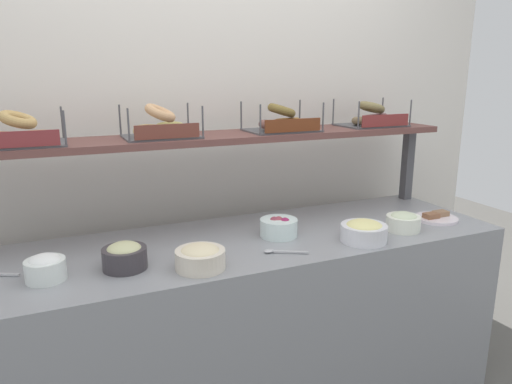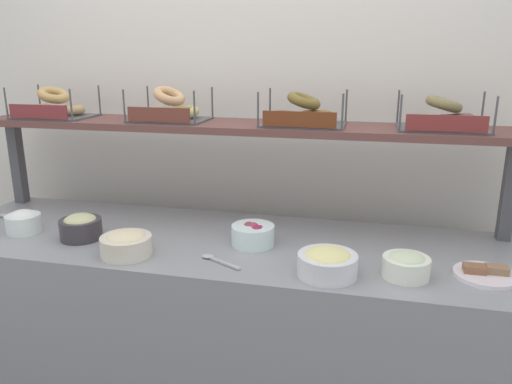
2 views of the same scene
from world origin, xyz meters
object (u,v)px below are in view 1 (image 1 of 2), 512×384
object	(u,v)px
bowl_scallion_spread	(403,221)
bagel_basket_plain	(161,127)
bowl_potato_salad	(200,257)
bowl_egg_salad	(364,231)
bowl_beet_salad	(279,227)
serving_plate_white	(436,218)
bowl_cream_cheese	(45,267)
serving_spoon_near_plate	(279,251)
bagel_basket_cinnamon_raisin	(281,122)
bagel_basket_poppy	(371,117)
bagel_basket_sesame	(19,134)
bowl_tuna_salad	(125,256)

from	to	relation	value
bowl_scallion_spread	bagel_basket_plain	xyz separation A→B (m)	(-1.00, 0.44, 0.43)
bowl_potato_salad	bowl_egg_salad	size ratio (longest dim) A/B	0.93
bowl_beet_salad	serving_plate_white	bearing A→B (deg)	-7.04
bowl_cream_cheese	bowl_scallion_spread	bearing A→B (deg)	-2.80
bowl_scallion_spread	bowl_cream_cheese	world-z (taller)	bowl_cream_cheese
serving_spoon_near_plate	bagel_basket_cinnamon_raisin	world-z (taller)	bagel_basket_cinnamon_raisin
bowl_egg_salad	bagel_basket_plain	xyz separation A→B (m)	(-0.75, 0.49, 0.43)
serving_spoon_near_plate	bagel_basket_poppy	size ratio (longest dim) A/B	0.49
bowl_cream_cheese	bagel_basket_cinnamon_raisin	distance (m)	1.23
bagel_basket_sesame	bagel_basket_cinnamon_raisin	distance (m)	1.15
bowl_potato_salad	bagel_basket_plain	size ratio (longest dim) A/B	0.58
bagel_basket_sesame	bagel_basket_plain	distance (m)	0.56
bowl_egg_salad	bagel_basket_poppy	size ratio (longest dim) A/B	0.60
bowl_scallion_spread	serving_plate_white	world-z (taller)	bowl_scallion_spread
bowl_egg_salad	bowl_tuna_salad	bearing A→B (deg)	173.45
bowl_scallion_spread	bowl_cream_cheese	xyz separation A→B (m)	(-1.51, 0.07, 0.00)
bagel_basket_poppy	bowl_beet_salad	bearing A→B (deg)	-157.43
serving_plate_white	serving_spoon_near_plate	size ratio (longest dim) A/B	1.23
serving_plate_white	bagel_basket_cinnamon_raisin	size ratio (longest dim) A/B	0.60
bowl_tuna_salad	serving_plate_white	xyz separation A→B (m)	(1.50, -0.01, -0.04)
bowl_potato_salad	bowl_scallion_spread	bearing A→B (deg)	2.67
serving_spoon_near_plate	bowl_cream_cheese	bearing A→B (deg)	173.40
bowl_egg_salad	bagel_basket_poppy	xyz separation A→B (m)	(0.38, 0.49, 0.43)
bowl_egg_salad	bagel_basket_sesame	world-z (taller)	bagel_basket_sesame
bowl_egg_salad	bagel_basket_plain	size ratio (longest dim) A/B	0.62
bowl_scallion_spread	bagel_basket_sesame	world-z (taller)	bagel_basket_sesame
bowl_egg_salad	bagel_basket_poppy	distance (m)	0.75
bagel_basket_sesame	bagel_basket_poppy	size ratio (longest dim) A/B	0.99
bowl_scallion_spread	serving_spoon_near_plate	world-z (taller)	bowl_scallion_spread
bowl_egg_salad	bagel_basket_sesame	bearing A→B (deg)	160.11
bowl_cream_cheese	bagel_basket_plain	distance (m)	0.76
bowl_potato_salad	bowl_beet_salad	distance (m)	0.48
bagel_basket_plain	bagel_basket_cinnamon_raisin	xyz separation A→B (m)	(0.59, -0.01, -0.00)
bowl_scallion_spread	bowl_beet_salad	world-z (taller)	bowl_beet_salad
bowl_cream_cheese	serving_spoon_near_plate	bearing A→B (deg)	-6.60
bowl_beet_salad	bagel_basket_sesame	world-z (taller)	bagel_basket_sesame
bowl_potato_salad	bowl_cream_cheese	xyz separation A→B (m)	(-0.53, 0.12, 0.00)
bowl_egg_salad	bowl_cream_cheese	xyz separation A→B (m)	(-1.26, 0.12, 0.00)
bagel_basket_sesame	bagel_basket_poppy	bearing A→B (deg)	0.60
bowl_egg_salad	bagel_basket_cinnamon_raisin	size ratio (longest dim) A/B	0.59
bowl_cream_cheese	bowl_egg_salad	bearing A→B (deg)	-5.51
bowl_potato_salad	bagel_basket_sesame	bearing A→B (deg)	140.63
bowl_cream_cheese	bowl_potato_salad	bearing A→B (deg)	-12.84
bowl_cream_cheese	bagel_basket_sesame	distance (m)	0.56
bowl_potato_salad	bagel_basket_poppy	world-z (taller)	bagel_basket_poppy
serving_plate_white	bagel_basket_plain	world-z (taller)	bagel_basket_plain
bowl_beet_salad	bowl_cream_cheese	world-z (taller)	bowl_cream_cheese
bowl_scallion_spread	bowl_cream_cheese	bearing A→B (deg)	177.20
bowl_beet_salad	serving_plate_white	world-z (taller)	bowl_beet_salad
bagel_basket_sesame	bagel_basket_cinnamon_raisin	bearing A→B (deg)	0.34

